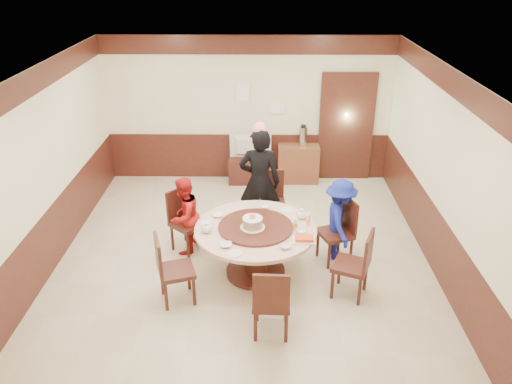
{
  "coord_description": "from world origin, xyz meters",
  "views": [
    {
      "loc": [
        0.26,
        -6.33,
        4.18
      ],
      "look_at": [
        0.18,
        -0.0,
        1.1
      ],
      "focal_mm": 35.0,
      "sensor_mm": 36.0,
      "label": 1
    }
  ],
  "objects_px": {
    "birthday_cake": "(253,223)",
    "shrimp_platter": "(304,239)",
    "person_standing": "(260,182)",
    "person_red": "(184,216)",
    "tv_stand": "(251,170)",
    "banquet_table": "(256,241)",
    "person_blue": "(340,220)",
    "television": "(250,147)",
    "thermos": "(303,136)",
    "side_cabinet": "(298,164)"
  },
  "relations": [
    {
      "from": "person_red",
      "to": "television",
      "type": "bearing_deg",
      "value": -174.59
    },
    {
      "from": "banquet_table",
      "to": "person_blue",
      "type": "height_order",
      "value": "person_blue"
    },
    {
      "from": "birthday_cake",
      "to": "television",
      "type": "height_order",
      "value": "birthday_cake"
    },
    {
      "from": "person_blue",
      "to": "person_standing",
      "type": "bearing_deg",
      "value": 55.4
    },
    {
      "from": "person_red",
      "to": "birthday_cake",
      "type": "xyz_separation_m",
      "value": [
        1.03,
        -0.64,
        0.25
      ]
    },
    {
      "from": "shrimp_platter",
      "to": "tv_stand",
      "type": "relative_size",
      "value": 0.35
    },
    {
      "from": "person_standing",
      "to": "shrimp_platter",
      "type": "xyz_separation_m",
      "value": [
        0.59,
        -1.52,
        -0.11
      ]
    },
    {
      "from": "person_red",
      "to": "birthday_cake",
      "type": "bearing_deg",
      "value": 83.72
    },
    {
      "from": "banquet_table",
      "to": "birthday_cake",
      "type": "bearing_deg",
      "value": -130.96
    },
    {
      "from": "shrimp_platter",
      "to": "tv_stand",
      "type": "height_order",
      "value": "shrimp_platter"
    },
    {
      "from": "person_blue",
      "to": "shrimp_platter",
      "type": "distance_m",
      "value": 0.99
    },
    {
      "from": "banquet_table",
      "to": "side_cabinet",
      "type": "height_order",
      "value": "banquet_table"
    },
    {
      "from": "thermos",
      "to": "person_standing",
      "type": "bearing_deg",
      "value": -112.39
    },
    {
      "from": "birthday_cake",
      "to": "tv_stand",
      "type": "bearing_deg",
      "value": 91.78
    },
    {
      "from": "person_blue",
      "to": "shrimp_platter",
      "type": "xyz_separation_m",
      "value": [
        -0.58,
        -0.79,
        0.15
      ]
    },
    {
      "from": "person_red",
      "to": "thermos",
      "type": "distance_m",
      "value": 3.26
    },
    {
      "from": "side_cabinet",
      "to": "television",
      "type": "bearing_deg",
      "value": -178.17
    },
    {
      "from": "birthday_cake",
      "to": "shrimp_platter",
      "type": "distance_m",
      "value": 0.74
    },
    {
      "from": "tv_stand",
      "to": "thermos",
      "type": "height_order",
      "value": "thermos"
    },
    {
      "from": "banquet_table",
      "to": "side_cabinet",
      "type": "distance_m",
      "value": 3.28
    },
    {
      "from": "person_red",
      "to": "shrimp_platter",
      "type": "relative_size",
      "value": 4.03
    },
    {
      "from": "person_red",
      "to": "birthday_cake",
      "type": "relative_size",
      "value": 3.58
    },
    {
      "from": "birthday_cake",
      "to": "television",
      "type": "xyz_separation_m",
      "value": [
        -0.1,
        3.2,
        -0.12
      ]
    },
    {
      "from": "person_red",
      "to": "side_cabinet",
      "type": "relative_size",
      "value": 1.51
    },
    {
      "from": "banquet_table",
      "to": "thermos",
      "type": "distance_m",
      "value": 3.32
    },
    {
      "from": "shrimp_platter",
      "to": "tv_stand",
      "type": "bearing_deg",
      "value": 102.6
    },
    {
      "from": "birthday_cake",
      "to": "tv_stand",
      "type": "relative_size",
      "value": 0.4
    },
    {
      "from": "person_standing",
      "to": "person_red",
      "type": "height_order",
      "value": "person_standing"
    },
    {
      "from": "birthday_cake",
      "to": "side_cabinet",
      "type": "distance_m",
      "value": 3.37
    },
    {
      "from": "tv_stand",
      "to": "birthday_cake",
      "type": "bearing_deg",
      "value": -88.22
    },
    {
      "from": "person_standing",
      "to": "shrimp_platter",
      "type": "relative_size",
      "value": 5.95
    },
    {
      "from": "person_red",
      "to": "tv_stand",
      "type": "distance_m",
      "value": 2.75
    },
    {
      "from": "person_blue",
      "to": "shrimp_platter",
      "type": "relative_size",
      "value": 4.18
    },
    {
      "from": "person_standing",
      "to": "birthday_cake",
      "type": "distance_m",
      "value": 1.23
    },
    {
      "from": "person_standing",
      "to": "person_blue",
      "type": "distance_m",
      "value": 1.41
    },
    {
      "from": "banquet_table",
      "to": "tv_stand",
      "type": "xyz_separation_m",
      "value": [
        -0.14,
        3.15,
        -0.28
      ]
    },
    {
      "from": "tv_stand",
      "to": "thermos",
      "type": "bearing_deg",
      "value": 1.7
    },
    {
      "from": "birthday_cake",
      "to": "television",
      "type": "bearing_deg",
      "value": 91.78
    },
    {
      "from": "tv_stand",
      "to": "television",
      "type": "xyz_separation_m",
      "value": [
        0.0,
        0.0,
        0.48
      ]
    },
    {
      "from": "banquet_table",
      "to": "shrimp_platter",
      "type": "bearing_deg",
      "value": -27.77
    },
    {
      "from": "shrimp_platter",
      "to": "television",
      "type": "bearing_deg",
      "value": 102.6
    },
    {
      "from": "person_blue",
      "to": "shrimp_platter",
      "type": "height_order",
      "value": "person_blue"
    },
    {
      "from": "side_cabinet",
      "to": "banquet_table",
      "type": "bearing_deg",
      "value": -104.08
    },
    {
      "from": "person_standing",
      "to": "thermos",
      "type": "relative_size",
      "value": 4.69
    },
    {
      "from": "banquet_table",
      "to": "person_blue",
      "type": "relative_size",
      "value": 1.34
    },
    {
      "from": "person_standing",
      "to": "television",
      "type": "distance_m",
      "value": 1.99
    },
    {
      "from": "tv_stand",
      "to": "television",
      "type": "relative_size",
      "value": 1.05
    },
    {
      "from": "person_red",
      "to": "tv_stand",
      "type": "xyz_separation_m",
      "value": [
        0.94,
        2.56,
        -0.35
      ]
    },
    {
      "from": "shrimp_platter",
      "to": "thermos",
      "type": "bearing_deg",
      "value": 86.21
    },
    {
      "from": "shrimp_platter",
      "to": "thermos",
      "type": "xyz_separation_m",
      "value": [
        0.23,
        3.52,
        0.16
      ]
    }
  ]
}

